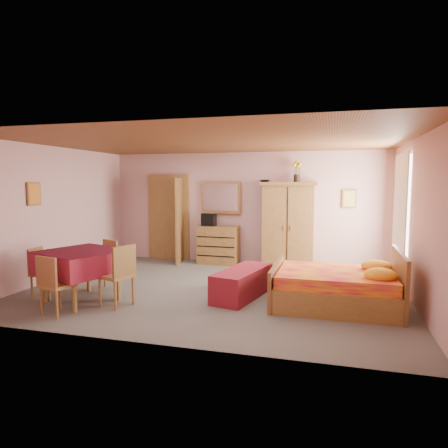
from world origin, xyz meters
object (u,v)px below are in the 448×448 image
(chair_south, at_px, (58,284))
(chair_west, at_px, (45,273))
(wall_mirror, at_px, (221,197))
(chair_north, at_px, (102,266))
(chest_of_drawers, at_px, (219,245))
(bench, at_px, (242,283))
(wardrobe, at_px, (288,225))
(bed, at_px, (335,277))
(stereo, at_px, (209,220))
(chair_east, at_px, (116,275))
(dining_table, at_px, (82,276))
(sunflower_vase, at_px, (297,172))
(floor_lamp, at_px, (264,223))

(chair_south, bearing_deg, chair_west, 150.45)
(wall_mirror, relative_size, chair_north, 1.10)
(chest_of_drawers, bearing_deg, bench, -64.32)
(wardrobe, height_order, bed, wardrobe)
(chest_of_drawers, xyz_separation_m, wall_mirror, (0.00, 0.21, 1.11))
(stereo, relative_size, bed, 0.16)
(bed, distance_m, chair_east, 3.40)
(chair_north, distance_m, chair_east, 1.02)
(wall_mirror, relative_size, dining_table, 0.86)
(dining_table, bearing_deg, bed, 11.98)
(chair_west, bearing_deg, chair_south, 43.48)
(sunflower_vase, distance_m, chair_east, 4.62)
(chair_west, bearing_deg, dining_table, 83.39)
(bed, xyz_separation_m, bench, (-1.49, 0.07, -0.21))
(sunflower_vase, height_order, chair_north, sunflower_vase)
(floor_lamp, relative_size, bed, 1.03)
(chair_east, bearing_deg, chair_west, 106.58)
(bench, bearing_deg, stereo, 118.44)
(wardrobe, xyz_separation_m, bed, (1.01, -2.58, -0.51))
(chest_of_drawers, distance_m, bench, 2.79)
(stereo, xyz_separation_m, wardrobe, (1.85, -0.03, -0.08))
(bench, relative_size, dining_table, 1.26)
(bed, distance_m, chair_south, 4.16)
(wardrobe, bearing_deg, floor_lamp, 161.85)
(floor_lamp, bearing_deg, dining_table, -123.37)
(wall_mirror, distance_m, bench, 3.25)
(wall_mirror, xyz_separation_m, bench, (1.14, -2.75, -1.32))
(stereo, distance_m, chair_west, 3.91)
(wall_mirror, xyz_separation_m, dining_table, (-1.30, -3.65, -1.14))
(sunflower_vase, bearing_deg, chair_east, -124.16)
(floor_lamp, bearing_deg, chair_north, -129.64)
(sunflower_vase, distance_m, chair_north, 4.55)
(dining_table, height_order, chair_west, chair_west)
(bed, relative_size, chair_south, 2.19)
(wall_mirror, bearing_deg, bench, -65.86)
(sunflower_vase, height_order, chair_south, sunflower_vase)
(wall_mirror, xyz_separation_m, bed, (2.63, -2.82, -1.11))
(dining_table, relative_size, chair_east, 1.17)
(bench, height_order, chair_east, chair_east)
(wall_mirror, bearing_deg, chair_east, -98.31)
(chair_east, bearing_deg, bench, -41.96)
(wall_mirror, relative_size, stereo, 3.10)
(floor_lamp, distance_m, wardrobe, 0.59)
(chair_west, bearing_deg, chair_north, 130.07)
(floor_lamp, xyz_separation_m, wardrobe, (0.56, -0.16, -0.03))
(dining_table, bearing_deg, chest_of_drawers, 69.27)
(bed, bearing_deg, floor_lamp, 120.38)
(chair_west, bearing_deg, wall_mirror, 146.08)
(bench, bearing_deg, floor_lamp, 91.90)
(sunflower_vase, bearing_deg, chest_of_drawers, -177.72)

